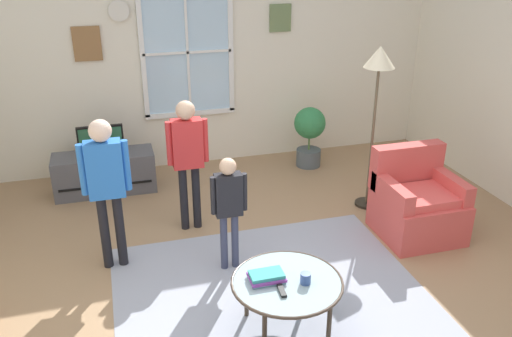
% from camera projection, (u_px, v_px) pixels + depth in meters
% --- Properties ---
extents(ground_plane, '(6.57, 6.65, 0.02)m').
position_uv_depth(ground_plane, '(281.00, 291.00, 4.54)').
color(ground_plane, '#9E7A56').
extents(back_wall, '(5.97, 0.17, 2.77)m').
position_uv_depth(back_wall, '(205.00, 57.00, 6.70)').
color(back_wall, silver).
rests_on(back_wall, ground_plane).
extents(area_rug, '(2.59, 2.35, 0.01)m').
position_uv_depth(area_rug, '(274.00, 299.00, 4.42)').
color(area_rug, '#999EAD').
rests_on(area_rug, ground_plane).
extents(tv_stand, '(1.15, 0.44, 0.47)m').
position_uv_depth(tv_stand, '(105.00, 173.00, 6.23)').
color(tv_stand, '#4C4C51').
rests_on(tv_stand, ground_plane).
extents(television, '(0.51, 0.08, 0.35)m').
position_uv_depth(television, '(101.00, 139.00, 6.06)').
color(television, '#4C4C4C').
rests_on(television, tv_stand).
extents(armchair, '(0.76, 0.74, 0.87)m').
position_uv_depth(armchair, '(417.00, 204.00, 5.31)').
color(armchair, '#D14C47').
rests_on(armchair, ground_plane).
extents(coffee_table, '(0.84, 0.84, 0.45)m').
position_uv_depth(coffee_table, '(287.00, 284.00, 3.91)').
color(coffee_table, '#99B2B7').
rests_on(coffee_table, ground_plane).
extents(book_stack, '(0.26, 0.18, 0.07)m').
position_uv_depth(book_stack, '(267.00, 277.00, 3.90)').
color(book_stack, '#77ADB9').
rests_on(book_stack, coffee_table).
extents(cup, '(0.08, 0.08, 0.09)m').
position_uv_depth(cup, '(306.00, 278.00, 3.86)').
color(cup, '#334C8C').
rests_on(cup, coffee_table).
extents(remote_near_books, '(0.07, 0.15, 0.02)m').
position_uv_depth(remote_near_books, '(274.00, 273.00, 3.99)').
color(remote_near_books, black).
rests_on(remote_near_books, coffee_table).
extents(remote_near_cup, '(0.05, 0.14, 0.02)m').
position_uv_depth(remote_near_cup, '(282.00, 291.00, 3.78)').
color(remote_near_cup, black).
rests_on(remote_near_cup, coffee_table).
extents(person_black_shirt, '(0.33, 0.15, 1.08)m').
position_uv_depth(person_black_shirt, '(229.00, 201.00, 4.60)').
color(person_black_shirt, '#333851').
rests_on(person_black_shirt, ground_plane).
extents(person_blue_shirt, '(0.42, 0.19, 1.41)m').
position_uv_depth(person_blue_shirt, '(106.00, 178.00, 4.54)').
color(person_blue_shirt, black).
rests_on(person_blue_shirt, ground_plane).
extents(person_red_shirt, '(0.41, 0.19, 1.37)m').
position_uv_depth(person_red_shirt, '(188.00, 151.00, 5.19)').
color(person_red_shirt, black).
rests_on(person_red_shirt, ground_plane).
extents(potted_plant_by_window, '(0.41, 0.41, 0.80)m').
position_uv_depth(potted_plant_by_window, '(309.00, 132.00, 6.86)').
color(potted_plant_by_window, '#4C565B').
rests_on(potted_plant_by_window, ground_plane).
extents(floor_lamp, '(0.32, 0.32, 1.79)m').
position_uv_depth(floor_lamp, '(378.00, 74.00, 5.41)').
color(floor_lamp, black).
rests_on(floor_lamp, ground_plane).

